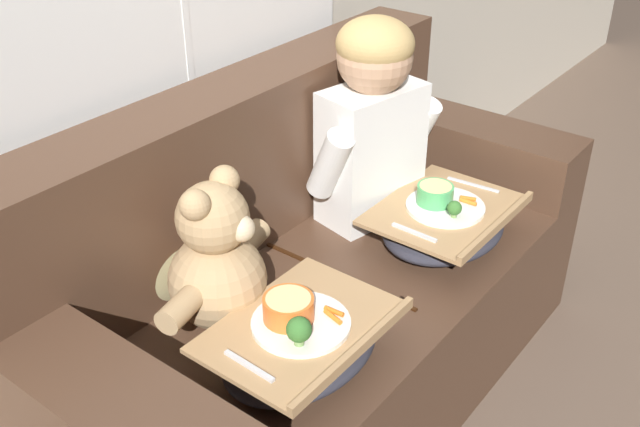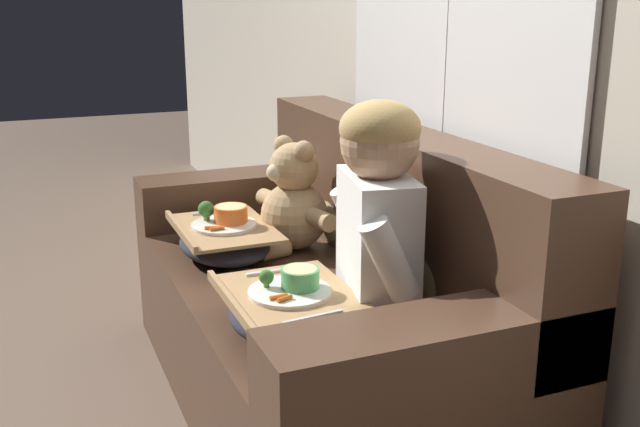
{
  "view_description": "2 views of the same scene",
  "coord_description": "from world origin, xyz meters",
  "views": [
    {
      "loc": [
        -1.39,
        -1.06,
        1.71
      ],
      "look_at": [
        -0.04,
        -0.02,
        0.68
      ],
      "focal_mm": 42.0,
      "sensor_mm": 36.0,
      "label": 1
    },
    {
      "loc": [
        2.15,
        -0.86,
        1.38
      ],
      "look_at": [
        0.03,
        0.02,
        0.71
      ],
      "focal_mm": 42.0,
      "sensor_mm": 36.0,
      "label": 2
    }
  ],
  "objects": [
    {
      "name": "lap_tray_teddy",
      "position": [
        -0.34,
        -0.2,
        0.54
      ],
      "size": [
        0.46,
        0.33,
        0.2
      ],
      "color": "#2D2D38",
      "rests_on": "teddy_bear"
    },
    {
      "name": "teddy_bear",
      "position": [
        -0.34,
        0.06,
        0.65
      ],
      "size": [
        0.45,
        0.32,
        0.42
      ],
      "color": "tan",
      "rests_on": "couch"
    },
    {
      "name": "ground_plane",
      "position": [
        0.0,
        0.0,
        0.0
      ],
      "size": [
        14.0,
        14.0,
        0.0
      ],
      "primitive_type": "plane",
      "color": "brown"
    },
    {
      "name": "throw_pillow_behind_child",
      "position": [
        0.34,
        0.25,
        0.63
      ],
      "size": [
        0.32,
        0.16,
        0.34
      ],
      "color": "tan",
      "rests_on": "couch"
    },
    {
      "name": "child_figure",
      "position": [
        0.34,
        0.07,
        0.82
      ],
      "size": [
        0.47,
        0.26,
        0.64
      ],
      "color": "white",
      "rests_on": "couch"
    },
    {
      "name": "throw_pillow_behind_teddy",
      "position": [
        -0.34,
        0.25,
        0.63
      ],
      "size": [
        0.3,
        0.15,
        0.31
      ],
      "color": "tan",
      "rests_on": "couch"
    },
    {
      "name": "couch",
      "position": [
        0.0,
        0.06,
        0.35
      ],
      "size": [
        1.79,
        0.85,
        0.96
      ],
      "color": "#4C3323",
      "rests_on": "ground_plane"
    },
    {
      "name": "lap_tray_child",
      "position": [
        0.34,
        -0.2,
        0.54
      ],
      "size": [
        0.45,
        0.35,
        0.18
      ],
      "color": "#2D2D38",
      "rests_on": "child_figure"
    }
  ]
}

